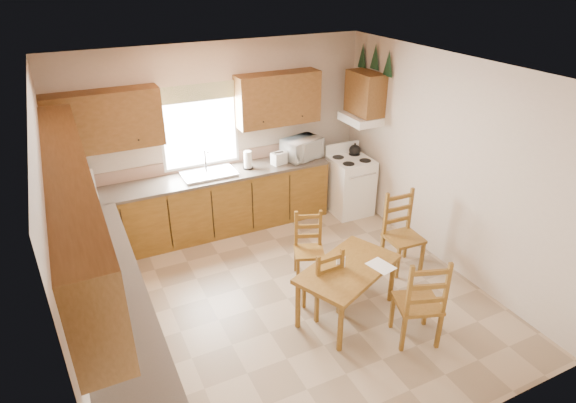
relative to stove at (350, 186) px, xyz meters
name	(u,v)px	position (x,y,z in m)	size (l,w,h in m)	color
floor	(288,299)	(-1.88, -1.60, -0.45)	(4.50, 4.50, 0.00)	tan
ceiling	(288,73)	(-1.88, -1.60, 2.25)	(4.50, 4.50, 0.00)	#975A35
wall_left	(64,248)	(-4.13, -1.60, 0.90)	(4.50, 4.50, 0.00)	beige
wall_right	(447,164)	(0.37, -1.60, 0.90)	(4.50, 4.50, 0.00)	beige
wall_back	(220,137)	(-1.88, 0.65, 0.90)	(4.50, 4.50, 0.00)	beige
wall_front	(427,326)	(-1.88, -3.85, 0.90)	(4.50, 4.50, 0.00)	beige
lower_cab_back	(206,206)	(-2.25, 0.35, -0.01)	(3.75, 0.60, 0.88)	brown
lower_cab_left	(117,326)	(-3.83, -1.75, -0.01)	(0.60, 3.60, 0.88)	brown
counter_back	(204,177)	(-2.25, 0.35, 0.45)	(3.75, 0.63, 0.04)	#51463C
counter_left	(109,289)	(-3.83, -1.75, 0.45)	(0.63, 3.60, 0.04)	#51463C
backsplash	(197,163)	(-2.25, 0.64, 0.56)	(3.75, 0.01, 0.18)	#9C7761
upper_cab_back_left	(105,121)	(-3.43, 0.49, 1.41)	(1.41, 0.33, 0.75)	brown
upper_cab_back_right	(278,99)	(-1.02, 0.49, 1.41)	(1.25, 0.33, 0.75)	brown
upper_cab_left	(73,201)	(-3.96, -1.75, 1.41)	(0.33, 3.60, 0.75)	brown
upper_cab_stove	(365,93)	(0.20, 0.05, 1.45)	(0.33, 0.62, 0.62)	brown
range_hood	(360,119)	(0.15, 0.05, 1.07)	(0.44, 0.62, 0.12)	white
window_frame	(200,127)	(-2.18, 0.62, 1.10)	(1.13, 0.02, 1.18)	white
window_pane	(200,127)	(-2.18, 0.62, 1.10)	(1.05, 0.01, 1.10)	white
window_valance	(197,93)	(-2.18, 0.59, 1.60)	(1.19, 0.01, 0.24)	#5B793E
sink_basin	(209,174)	(-2.18, 0.35, 0.49)	(0.75, 0.45, 0.04)	silver
pine_decal_a	(388,63)	(0.33, -0.27, 1.93)	(0.22, 0.22, 0.36)	black
pine_decal_b	(375,56)	(0.33, 0.05, 1.97)	(0.22, 0.22, 0.36)	black
pine_decal_c	(362,56)	(0.33, 0.37, 1.93)	(0.22, 0.22, 0.36)	black
stove	(350,186)	(0.00, 0.00, 0.00)	(0.60, 0.62, 0.89)	white
coffeemaker	(87,184)	(-3.79, 0.34, 0.66)	(0.22, 0.27, 0.38)	white
paper_towel	(248,160)	(-1.58, 0.34, 0.61)	(0.11, 0.11, 0.27)	white
toaster	(279,158)	(-1.10, 0.30, 0.57)	(0.22, 0.14, 0.18)	white
microwave	(302,148)	(-0.69, 0.35, 0.64)	(0.53, 0.38, 0.32)	white
dining_table	(347,290)	(-1.39, -2.12, -0.13)	(1.19, 0.68, 0.64)	brown
chair_near_left	(322,280)	(-1.62, -1.96, -0.01)	(0.36, 0.35, 0.87)	brown
chair_near_right	(418,298)	(-0.95, -2.78, 0.08)	(0.44, 0.42, 1.06)	brown
chair_far_left	(309,248)	(-1.44, -1.30, -0.01)	(0.37, 0.35, 0.87)	brown
chair_far_right	(404,233)	(-0.24, -1.65, 0.08)	(0.44, 0.42, 1.04)	brown
table_paper	(381,266)	(-1.06, -2.26, 0.20)	(0.22, 0.29, 0.00)	white
table_card	(341,262)	(-1.47, -2.08, 0.26)	(0.10, 0.02, 0.13)	white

